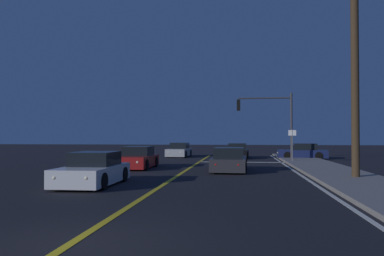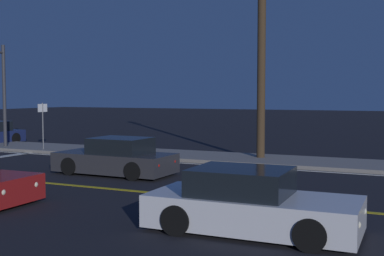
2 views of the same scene
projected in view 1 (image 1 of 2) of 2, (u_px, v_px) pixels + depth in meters
name	position (u px, v px, depth m)	size (l,w,h in m)	color
ground_plane	(68.00, 246.00, 7.09)	(160.00, 160.00, 0.00)	black
sidewalk_right	(345.00, 177.00, 18.25)	(3.20, 44.07, 0.15)	gray
lane_line_center	(177.00, 176.00, 19.24)	(0.20, 41.62, 0.01)	gold
lane_line_edge_right	(305.00, 178.00, 18.47)	(0.16, 41.62, 0.01)	silver
stop_bar	(242.00, 162.00, 29.50)	(6.41, 0.50, 0.01)	silver
car_parked_curb_white	(93.00, 171.00, 15.88)	(2.04, 4.46, 1.34)	silver
car_lead_oncoming_black	(238.00, 152.00, 34.70)	(1.99, 4.46, 1.34)	black
car_side_waiting_navy	(303.00, 152.00, 33.69)	(4.23, 2.06, 1.34)	navy
car_distant_tail_red	(137.00, 159.00, 24.10)	(2.01, 4.50, 1.34)	maroon
car_far_approaching_charcoal	(229.00, 161.00, 21.97)	(2.04, 4.43, 1.34)	#2D2D33
car_mid_block_silver	(179.00, 151.00, 37.18)	(1.99, 4.65, 1.34)	#B2B5BA
traffic_signal_near_right	(271.00, 115.00, 31.56)	(4.46, 0.28, 5.47)	#38383D
utility_pole_right	(355.00, 59.00, 17.72)	(1.60, 0.36, 10.77)	#42301E
street_sign_corner	(292.00, 140.00, 28.58)	(0.56, 0.13, 2.47)	slate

